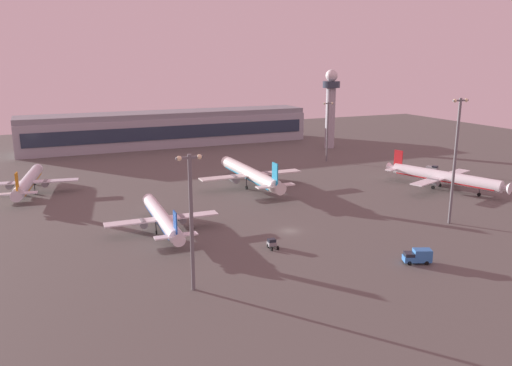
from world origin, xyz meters
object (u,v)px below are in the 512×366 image
at_px(maintenance_van, 432,168).
at_px(pushback_tug, 272,243).
at_px(airplane_near_gate, 28,182).
at_px(apron_light_central, 455,155).
at_px(apron_light_east, 328,128).
at_px(control_tower, 331,103).
at_px(airplane_taxiway_distant, 251,174).
at_px(apron_light_west, 191,214).
at_px(airplane_mid_apron, 443,177).
at_px(catering_truck, 418,256).
at_px(airplane_far_stand, 162,218).

relative_size(maintenance_van, pushback_tug, 1.45).
height_order(airplane_near_gate, pushback_tug, airplane_near_gate).
distance_m(apron_light_central, apron_light_east, 83.80).
bearing_deg(maintenance_van, control_tower, -108.19).
height_order(airplane_taxiway_distant, apron_light_west, apron_light_west).
relative_size(airplane_near_gate, apron_light_west, 1.53).
distance_m(airplane_mid_apron, apron_light_central, 39.33).
height_order(control_tower, apron_light_central, control_tower).
height_order(maintenance_van, apron_light_central, apron_light_central).
bearing_deg(apron_light_central, airplane_taxiway_distant, 120.03).
bearing_deg(apron_light_east, control_tower, 56.43).
distance_m(airplane_taxiway_distant, apron_light_east, 53.96).
bearing_deg(airplane_near_gate, apron_light_west, -63.18).
height_order(airplane_taxiway_distant, catering_truck, airplane_taxiway_distant).
height_order(airplane_far_stand, airplane_taxiway_distant, airplane_taxiway_distant).
bearing_deg(control_tower, apron_light_central, -106.19).
distance_m(airplane_taxiway_distant, pushback_tug, 55.74).
bearing_deg(apron_light_east, catering_truck, -111.30).
bearing_deg(control_tower, catering_truck, -114.21).
xyz_separation_m(airplane_far_stand, apron_light_west, (-2.50, -34.31, 11.02)).
bearing_deg(airplane_mid_apron, apron_light_west, 2.97).
xyz_separation_m(airplane_mid_apron, pushback_tug, (-73.29, -25.44, -2.95)).
distance_m(airplane_far_stand, airplane_mid_apron, 93.20).
distance_m(control_tower, pushback_tug, 136.73).
xyz_separation_m(airplane_far_stand, airplane_near_gate, (-29.93, 52.89, 0.31)).
distance_m(airplane_mid_apron, airplane_taxiway_distant, 62.32).
xyz_separation_m(control_tower, catering_truck, (-57.60, -128.12, -19.55)).
xyz_separation_m(airplane_taxiway_distant, airplane_near_gate, (-67.06, 20.90, -0.59)).
xyz_separation_m(airplane_far_stand, maintenance_van, (109.27, 26.82, -2.28)).
xyz_separation_m(airplane_far_stand, catering_truck, (43.64, -41.04, -1.88)).
bearing_deg(catering_truck, control_tower, -1.20).
bearing_deg(airplane_taxiway_distant, maintenance_van, -4.41).
bearing_deg(airplane_mid_apron, maintenance_van, -145.15).
bearing_deg(maintenance_van, apron_light_west, 2.90).
xyz_separation_m(control_tower, apron_light_east, (-18.51, -27.89, -7.14)).
relative_size(maintenance_van, catering_truck, 0.75).
relative_size(control_tower, pushback_tug, 11.53).
xyz_separation_m(airplane_mid_apron, apron_light_west, (-95.59, -38.86, 10.45)).
height_order(apron_light_east, apron_light_west, apron_light_west).
relative_size(airplane_mid_apron, apron_light_east, 1.65).
xyz_separation_m(airplane_near_gate, apron_light_east, (112.66, 6.31, 10.22)).
distance_m(airplane_taxiway_distant, catering_truck, 73.36).
bearing_deg(catering_truck, airplane_mid_apron, -24.32).
bearing_deg(apron_light_west, apron_light_central, 8.65).
xyz_separation_m(control_tower, apron_light_central, (-32.09, -110.49, -3.23)).
distance_m(airplane_mid_apron, catering_truck, 67.30).
bearing_deg(catering_truck, apron_light_central, -32.34).
relative_size(apron_light_central, apron_light_west, 1.26).
distance_m(airplane_far_stand, apron_light_east, 102.27).
bearing_deg(airplane_mid_apron, pushback_tug, -0.01).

